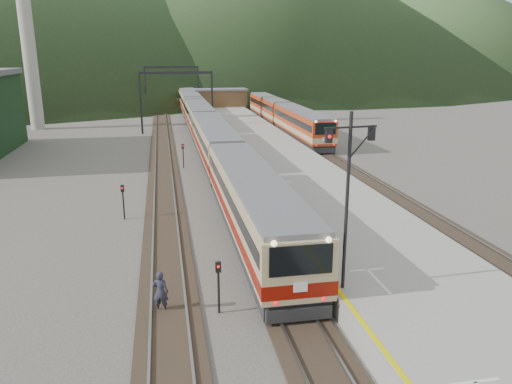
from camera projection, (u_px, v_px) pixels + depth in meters
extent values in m
cube|color=black|center=(211.00, 153.00, 52.85)|extent=(2.60, 200.00, 0.12)
cube|color=slate|center=(204.00, 152.00, 52.70)|extent=(0.10, 200.00, 0.14)
cube|color=slate|center=(217.00, 152.00, 52.95)|extent=(0.10, 200.00, 0.14)
cube|color=black|center=(163.00, 155.00, 51.96)|extent=(2.60, 200.00, 0.12)
cube|color=slate|center=(156.00, 154.00, 51.81)|extent=(0.10, 200.00, 0.14)
cube|color=slate|center=(170.00, 153.00, 52.07)|extent=(0.10, 200.00, 0.14)
cube|color=black|center=(315.00, 149.00, 54.90)|extent=(2.60, 200.00, 0.12)
cube|color=slate|center=(308.00, 149.00, 54.74)|extent=(0.10, 200.00, 0.14)
cube|color=slate|center=(321.00, 148.00, 55.00)|extent=(0.10, 200.00, 0.14)
cube|color=gray|center=(266.00, 151.00, 51.84)|extent=(8.00, 100.00, 1.00)
cube|color=black|center=(141.00, 103.00, 64.65)|extent=(0.25, 0.25, 8.00)
cube|color=black|center=(212.00, 102.00, 66.30)|extent=(0.25, 0.25, 8.00)
cube|color=black|center=(176.00, 73.00, 64.45)|extent=(9.30, 0.22, 0.35)
cube|color=black|center=(146.00, 89.00, 88.30)|extent=(0.25, 0.25, 8.00)
cube|color=black|center=(198.00, 89.00, 89.96)|extent=(0.25, 0.25, 8.00)
cube|color=black|center=(171.00, 67.00, 88.10)|extent=(9.30, 0.22, 0.35)
cylinder|color=#9E998E|center=(25.00, 16.00, 65.72)|extent=(1.80, 1.80, 30.00)
cube|color=brown|center=(221.00, 98.00, 89.17)|extent=(9.00, 4.00, 2.80)
cube|color=slate|center=(220.00, 90.00, 88.75)|extent=(9.40, 4.40, 0.30)
cone|color=#2F4B23|center=(414.00, 19.00, 226.52)|extent=(160.00, 160.00, 50.00)
cube|color=tan|center=(253.00, 203.00, 28.50)|extent=(3.01, 20.23, 3.67)
cube|color=tan|center=(215.00, 141.00, 48.12)|extent=(3.01, 20.23, 3.67)
cube|color=tan|center=(198.00, 115.00, 67.74)|extent=(3.01, 20.23, 3.67)
cube|color=tan|center=(190.00, 101.00, 87.36)|extent=(3.01, 20.23, 3.67)
cube|color=#AA3413|center=(301.00, 126.00, 59.72)|extent=(2.68, 18.05, 3.28)
cube|color=#AA3413|center=(269.00, 109.00, 77.26)|extent=(2.68, 18.05, 3.28)
cylinder|color=black|center=(347.00, 204.00, 19.59)|extent=(0.14, 0.14, 7.23)
cube|color=black|center=(351.00, 127.00, 18.78)|extent=(2.19, 0.33, 0.07)
cube|color=black|center=(329.00, 136.00, 18.60)|extent=(0.27, 0.21, 0.50)
cube|color=black|center=(371.00, 134.00, 19.12)|extent=(0.27, 0.21, 0.50)
cylinder|color=black|center=(219.00, 291.00, 20.29)|extent=(0.10, 0.10, 2.00)
cube|color=black|center=(218.00, 267.00, 20.00)|extent=(0.23, 0.18, 0.45)
cylinder|color=black|center=(183.00, 158.00, 45.93)|extent=(0.10, 0.10, 2.00)
cube|color=black|center=(183.00, 146.00, 45.64)|extent=(0.26, 0.22, 0.45)
cylinder|color=black|center=(124.00, 204.00, 31.80)|extent=(0.10, 0.10, 2.00)
cube|color=black|center=(122.00, 188.00, 31.52)|extent=(0.24, 0.19, 0.45)
imported|color=#262634|center=(161.00, 292.00, 20.43)|extent=(0.75, 0.61, 1.79)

